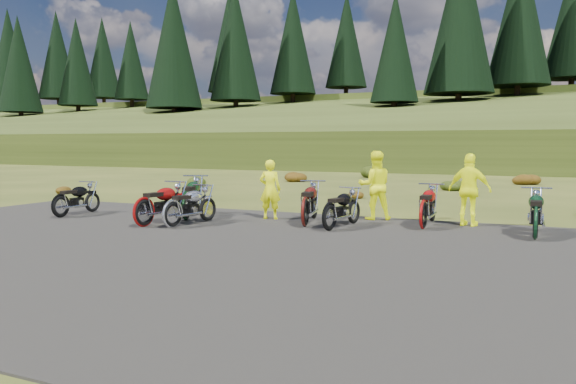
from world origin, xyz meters
The scene contains 40 objects.
ground centered at (0.00, 0.00, 0.00)m, with size 300.00×300.00×0.00m, color #384416.
gravel_pad centered at (0.00, -2.00, 0.00)m, with size 20.00×12.00×0.04m, color black.
hill_slope centered at (0.00, 50.00, 0.00)m, with size 300.00×46.00×3.00m, color #334015, non-canonical shape.
hill_plateau centered at (0.00, 110.00, 0.00)m, with size 300.00×90.00×9.17m, color #334015.
conifer_5 centered at (-105.00, 78.00, 18.16)m, with size 6.16×6.16×16.00m.
conifer_8 centered at (-87.00, 65.00, 18.57)m, with size 7.92×7.92×20.00m.
conifer_9 centered at (-81.00, 71.00, 19.26)m, with size 7.48×7.48×19.00m.
conifer_10 centered at (-75.00, 77.00, 19.16)m, with size 7.04×7.04×18.00m.
conifer_11 centered at (-69.00, 52.00, 14.47)m, with size 6.60×6.60×17.00m.
conifer_12 centered at (-63.00, 58.00, 15.17)m, with size 6.16×6.16×16.00m.
conifer_13 centered at (-57.00, 64.00, 15.86)m, with size 5.72×5.72×15.00m.
conifer_14 centered at (-51.00, 70.00, 16.55)m, with size 5.28×5.28×14.00m.
conifer_15 centered at (-45.00, 76.00, 20.16)m, with size 7.92×7.92×20.00m.
conifer_16 centered at (-39.00, 51.00, 15.28)m, with size 7.48×7.48×19.00m.
conifer_17 centered at (-33.00, 57.00, 15.97)m, with size 7.04×7.04×18.00m.
conifer_18 centered at (-27.00, 63.00, 16.66)m, with size 6.60×6.60×17.00m.
conifer_19 centered at (-21.00, 69.00, 17.36)m, with size 6.16×6.16×16.00m.
conifer_20 centered at (-15.00, 75.00, 17.65)m, with size 5.72×5.72×15.00m.
conifer_21 centered at (-9.00, 50.00, 12.56)m, with size 5.28×5.28×14.00m.
conifer_22 centered at (-3.00, 56.00, 16.77)m, with size 7.92×7.92×20.00m.
conifer_23 centered at (3.00, 62.00, 17.47)m, with size 7.48×7.48×19.00m.
conifer_24 centered at (9.00, 68.00, 18.16)m, with size 7.04×7.04×18.00m.
shrub_0 centered at (-12.00, 6.00, 0.23)m, with size 0.77×0.77×0.45m, color #5E2C0B.
shrub_1 centered at (-9.10, 11.30, 0.31)m, with size 1.03×1.03×0.61m, color #21310C.
shrub_2 centered at (-6.20, 16.60, 0.38)m, with size 1.30×1.30×0.77m, color #5E2C0B.
shrub_3 centered at (-3.30, 21.90, 0.46)m, with size 1.56×1.56×0.92m, color #21310C.
shrub_4 centered at (-0.40, 9.20, 0.23)m, with size 0.77×0.77×0.45m, color #5E2C0B.
shrub_5 centered at (2.50, 14.50, 0.31)m, with size 1.03×1.03×0.61m, color #21310C.
shrub_6 centered at (5.40, 19.80, 0.38)m, with size 1.30×1.30×0.77m, color #5E2C0B.
motorcycle_0 centered at (-6.13, 0.19, 0.00)m, with size 1.89×0.63×0.99m, color black, non-canonical shape.
motorcycle_1 centered at (-2.84, -0.26, 0.00)m, with size 2.13×0.71×1.12m, color maroon, non-canonical shape.
motorcycle_2 centered at (-2.57, 1.18, 0.00)m, with size 2.28×0.76×1.19m, color black, non-canonical shape.
motorcycle_3 centered at (-2.08, -0.09, 0.00)m, with size 1.99×0.66×1.04m, color silver, non-canonical shape.
motorcycle_4 centered at (0.84, 1.43, 0.00)m, with size 2.15×0.72×1.13m, color #4E110D, non-canonical shape.
motorcycle_5 centered at (1.62, 1.10, 0.00)m, with size 1.93×0.64×1.01m, color black, non-canonical shape.
motorcycle_6 centered at (3.62, 2.26, 0.00)m, with size 2.06×0.69×1.08m, color #930A0A, non-canonical shape.
motorcycle_7 centered at (6.14, 1.76, 0.00)m, with size 2.09×0.70×1.09m, color black, non-canonical shape.
person_middle centered at (-0.61, 2.39, 0.83)m, with size 0.60×0.40×1.65m, color #EEF80D.
person_right_a centered at (2.05, 3.50, 0.94)m, with size 0.92×0.72×1.89m, color #EEF80D.
person_right_b centered at (4.57, 3.32, 0.92)m, with size 1.08×0.45×1.85m, color #EEF80D.
Camera 1 is at (6.26, -11.46, 2.13)m, focal length 35.00 mm.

